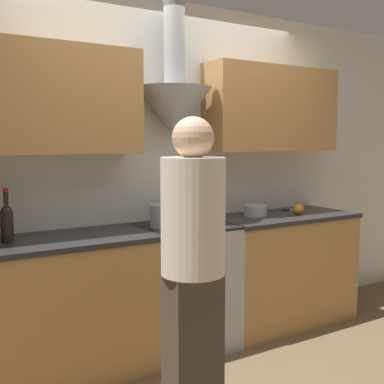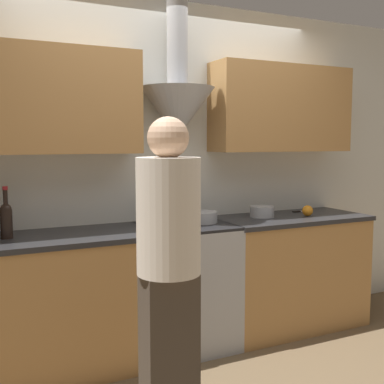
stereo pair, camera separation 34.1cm
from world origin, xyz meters
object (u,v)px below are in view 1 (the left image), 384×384
object	(u,v)px
saucepan	(255,211)
orange_fruit	(298,209)
stove_range	(185,285)
wine_bottle_5	(7,221)
mixing_bowl	(200,217)
stock_pot	(167,215)
person_foreground_left	(193,271)

from	to	relation	value
saucepan	orange_fruit	bearing A→B (deg)	-19.11
stove_range	saucepan	distance (m)	0.87
orange_fruit	saucepan	distance (m)	0.38
wine_bottle_5	mixing_bowl	world-z (taller)	wine_bottle_5
stock_pot	orange_fruit	bearing A→B (deg)	-3.16
wine_bottle_5	person_foreground_left	size ratio (longest dim) A/B	0.20
stove_range	stock_pot	size ratio (longest dim) A/B	3.72
wine_bottle_5	saucepan	bearing A→B (deg)	0.79
orange_fruit	saucepan	bearing A→B (deg)	160.89
saucepan	person_foreground_left	bearing A→B (deg)	-138.85
mixing_bowl	person_foreground_left	xyz separation A→B (m)	(-0.75, -1.11, -0.05)
stove_range	mixing_bowl	world-z (taller)	mixing_bowl
mixing_bowl	saucepan	distance (m)	0.56
mixing_bowl	saucepan	bearing A→B (deg)	3.15
orange_fruit	person_foreground_left	bearing A→B (deg)	-148.61
wine_bottle_5	orange_fruit	bearing A→B (deg)	-2.45
stove_range	wine_bottle_5	xyz separation A→B (m)	(-1.23, 0.03, 0.59)
wine_bottle_5	person_foreground_left	world-z (taller)	person_foreground_left
mixing_bowl	person_foreground_left	bearing A→B (deg)	-123.92
wine_bottle_5	person_foreground_left	distance (m)	1.29
wine_bottle_5	stove_range	bearing A→B (deg)	-1.42
stock_pot	orange_fruit	world-z (taller)	stock_pot
mixing_bowl	orange_fruit	world-z (taller)	orange_fruit
stove_range	wine_bottle_5	world-z (taller)	wine_bottle_5
stove_range	wine_bottle_5	size ratio (longest dim) A/B	2.81
stock_pot	mixing_bowl	distance (m)	0.30
stove_range	stock_pot	world-z (taller)	stock_pot
stove_range	person_foreground_left	world-z (taller)	person_foreground_left
wine_bottle_5	orange_fruit	size ratio (longest dim) A/B	3.74
stove_range	mixing_bowl	distance (m)	0.52
wine_bottle_5	orange_fruit	world-z (taller)	wine_bottle_5
stove_range	orange_fruit	bearing A→B (deg)	-3.63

